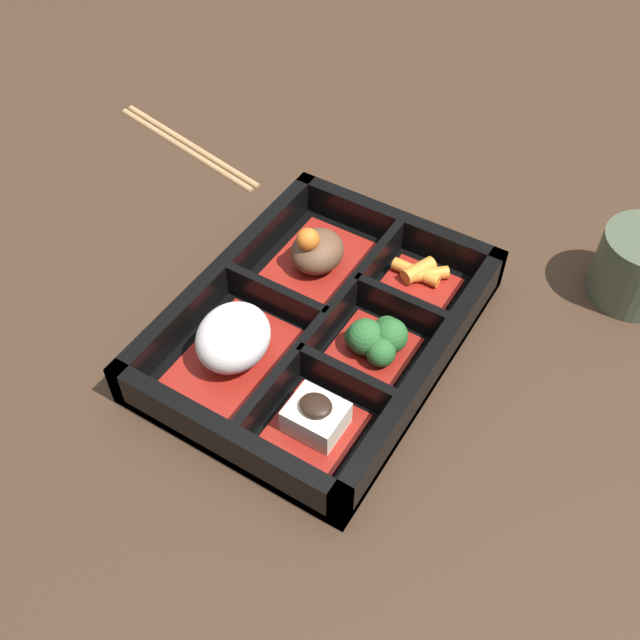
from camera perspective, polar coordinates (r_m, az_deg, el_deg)
ground_plane at (r=0.64m, az=0.00°, el=-1.46°), size 3.00×3.00×0.00m
bento_base at (r=0.64m, az=0.00°, el=-1.17°), size 0.28×0.21×0.01m
bento_rim at (r=0.63m, az=0.21°, el=-0.34°), size 0.28×0.21×0.04m
bowl_rice at (r=0.60m, az=-6.58°, el=-1.65°), size 0.11×0.08×0.06m
bowl_stew at (r=0.68m, az=-0.25°, el=4.95°), size 0.11×0.08×0.05m
bowl_tofu at (r=0.57m, az=-0.31°, el=-7.62°), size 0.06×0.06×0.04m
bowl_greens at (r=0.61m, az=4.31°, el=-1.56°), size 0.07×0.06×0.04m
bowl_carrots at (r=0.67m, az=7.56°, el=2.98°), size 0.06×0.06×0.02m
tea_cup at (r=0.71m, az=23.14°, el=3.87°), size 0.08×0.08×0.07m
chopsticks at (r=0.86m, az=-10.07°, el=13.03°), size 0.06×0.21×0.01m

